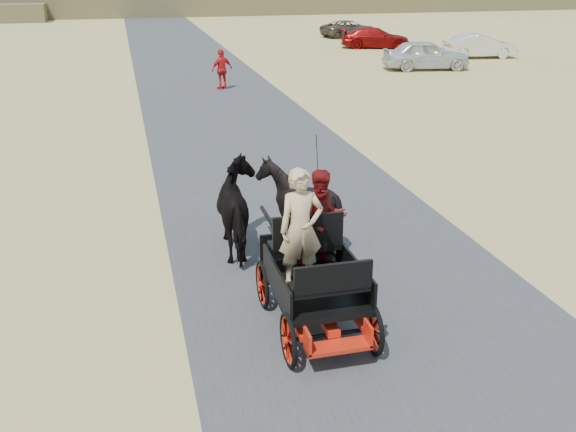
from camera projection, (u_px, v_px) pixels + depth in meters
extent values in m
plane|color=tan|center=(372.00, 311.00, 10.28)|extent=(140.00, 140.00, 0.00)
cube|color=#38383A|center=(372.00, 311.00, 10.28)|extent=(6.00, 140.00, 0.01)
cube|color=brown|center=(152.00, 3.00, 65.67)|extent=(140.00, 6.00, 2.40)
imported|color=black|center=(242.00, 209.00, 12.13)|extent=(0.91, 2.01, 1.70)
imported|color=black|center=(298.00, 204.00, 12.38)|extent=(1.37, 1.54, 1.70)
imported|color=tan|center=(301.00, 229.00, 9.26)|extent=(0.66, 0.43, 1.80)
imported|color=#660C0F|center=(323.00, 219.00, 9.92)|extent=(0.77, 0.60, 1.58)
imported|color=red|center=(222.00, 69.00, 27.76)|extent=(1.09, 0.79, 1.73)
imported|color=silver|center=(426.00, 55.00, 32.94)|extent=(4.60, 2.43, 1.49)
imported|color=silver|center=(480.00, 46.00, 36.96)|extent=(4.21, 1.92, 1.34)
imported|color=maroon|center=(375.00, 38.00, 41.27)|extent=(4.73, 2.93, 1.28)
imported|color=brown|center=(349.00, 29.00, 47.29)|extent=(4.57, 2.79, 1.18)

